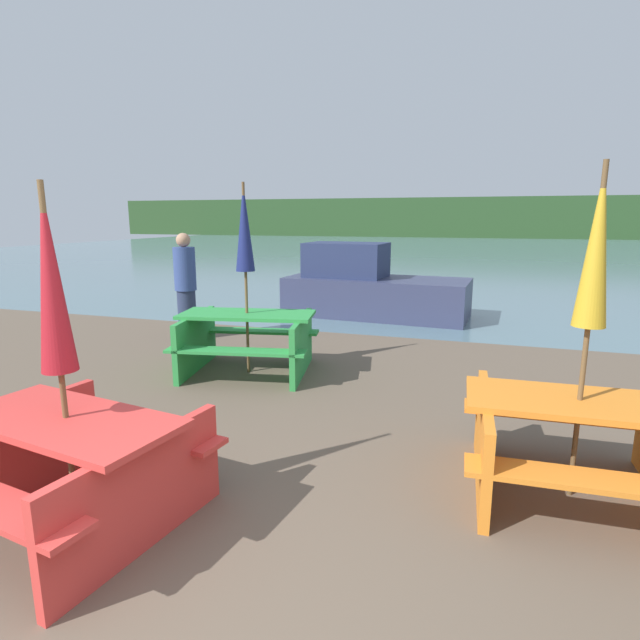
{
  "coord_description": "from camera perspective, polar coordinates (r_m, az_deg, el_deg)",
  "views": [
    {
      "loc": [
        1.36,
        -1.22,
        2.0
      ],
      "look_at": [
        -0.34,
        4.12,
        0.85
      ],
      "focal_mm": 28.0,
      "sensor_mm": 36.0,
      "label": 1
    }
  ],
  "objects": [
    {
      "name": "umbrella_gold",
      "position": [
        3.83,
        29.04,
        6.93
      ],
      "size": [
        0.22,
        0.22,
        2.37
      ],
      "color": "brown",
      "rests_on": "ground_plane"
    },
    {
      "name": "water",
      "position": [
        33.37,
        15.41,
        7.78
      ],
      "size": [
        60.0,
        50.0,
        0.0
      ],
      "color": "slate",
      "rests_on": "ground_plane"
    },
    {
      "name": "picnic_table_orange",
      "position": [
        4.13,
        27.17,
        -12.0
      ],
      "size": [
        1.58,
        1.43,
        0.74
      ],
      "rotation": [
        0.0,
        0.0,
        0.03
      ],
      "color": "orange",
      "rests_on": "ground_plane"
    },
    {
      "name": "boat",
      "position": [
        10.4,
        5.71,
        3.57
      ],
      "size": [
        3.78,
        1.8,
        1.49
      ],
      "rotation": [
        0.0,
        0.0,
        -0.07
      ],
      "color": "#333856",
      "rests_on": "water"
    },
    {
      "name": "picnic_table_red",
      "position": [
        3.78,
        -26.62,
        -14.04
      ],
      "size": [
        1.72,
        1.6,
        0.74
      ],
      "rotation": [
        0.0,
        0.0,
        -0.16
      ],
      "color": "red",
      "rests_on": "ground_plane"
    },
    {
      "name": "umbrella_crimson",
      "position": [
        3.46,
        -28.37,
        3.75
      ],
      "size": [
        0.22,
        0.22,
        2.22
      ],
      "color": "brown",
      "rests_on": "ground_plane"
    },
    {
      "name": "picnic_table_green",
      "position": [
        6.58,
        -8.27,
        -1.94
      ],
      "size": [
        1.93,
        1.67,
        0.79
      ],
      "rotation": [
        0.0,
        0.0,
        0.18
      ],
      "color": "green",
      "rests_on": "ground_plane"
    },
    {
      "name": "far_treeline",
      "position": [
        53.3,
        16.49,
        11.16
      ],
      "size": [
        80.0,
        1.6,
        4.0
      ],
      "color": "#284723",
      "rests_on": "water"
    },
    {
      "name": "person",
      "position": [
        8.52,
        -15.1,
        3.69
      ],
      "size": [
        0.35,
        0.35,
        1.76
      ],
      "color": "#283351",
      "rests_on": "ground_plane"
    },
    {
      "name": "umbrella_navy",
      "position": [
        6.4,
        -8.63,
        10.16
      ],
      "size": [
        0.24,
        0.24,
        2.43
      ],
      "color": "brown",
      "rests_on": "ground_plane"
    }
  ]
}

